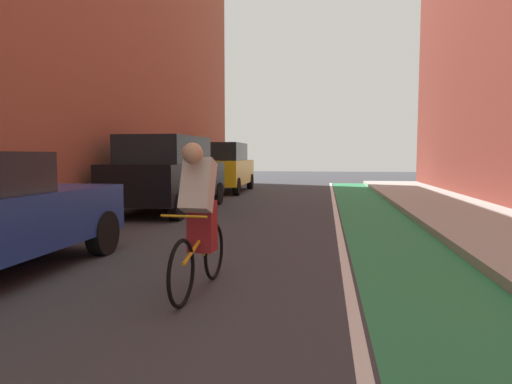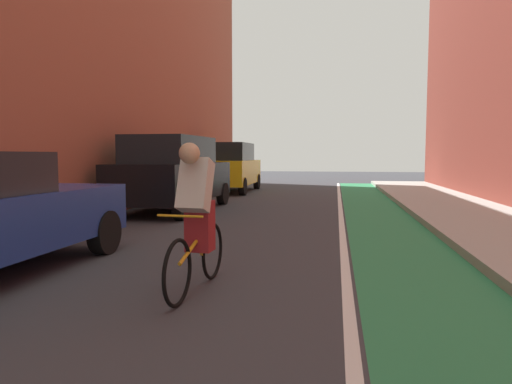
% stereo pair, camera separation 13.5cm
% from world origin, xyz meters
% --- Properties ---
extents(ground_plane, '(71.66, 71.66, 0.00)m').
position_xyz_m(ground_plane, '(0.00, 12.29, 0.00)').
color(ground_plane, '#38383D').
extents(bike_lane_paint, '(1.60, 32.57, 0.00)m').
position_xyz_m(bike_lane_paint, '(2.78, 14.29, 0.00)').
color(bike_lane_paint, '#2D8451').
rests_on(bike_lane_paint, ground).
extents(lane_divider_stripe, '(0.12, 32.57, 0.00)m').
position_xyz_m(lane_divider_stripe, '(1.88, 14.29, 0.00)').
color(lane_divider_stripe, white).
rests_on(lane_divider_stripe, ground).
extents(parked_suv_black, '(2.06, 4.63, 1.98)m').
position_xyz_m(parked_suv_black, '(-2.53, 17.48, 1.02)').
color(parked_suv_black, black).
rests_on(parked_suv_black, ground).
extents(parked_suv_yellow_cab, '(1.99, 4.50, 1.98)m').
position_xyz_m(parked_suv_yellow_cab, '(-2.53, 24.06, 1.02)').
color(parked_suv_yellow_cab, yellow).
rests_on(parked_suv_yellow_cab, ground).
extents(cyclist_trailing, '(0.48, 1.73, 1.62)m').
position_xyz_m(cyclist_trailing, '(0.26, 10.59, 0.81)').
color(cyclist_trailing, black).
rests_on(cyclist_trailing, ground).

